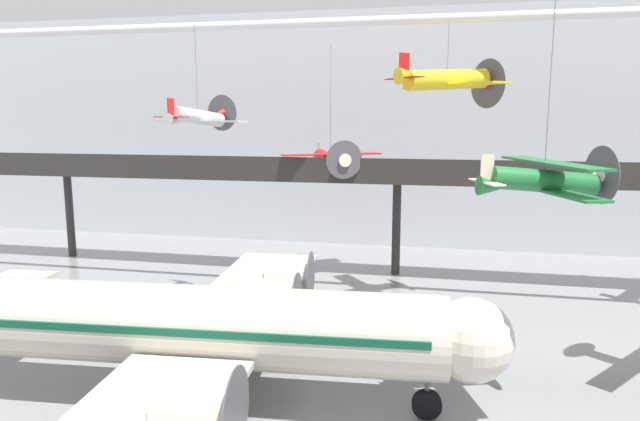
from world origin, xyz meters
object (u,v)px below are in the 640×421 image
object	(u,v)px
airliner_silver_main	(186,326)
suspended_plane_yellow_lowwing	(447,80)
suspended_plane_silver_racer	(198,117)
suspended_plane_green_biplane	(545,180)
suspended_plane_red_highwing	(331,160)

from	to	relation	value
airliner_silver_main	suspended_plane_yellow_lowwing	distance (m)	22.03
suspended_plane_silver_racer	suspended_plane_green_biplane	bearing A→B (deg)	-101.31
airliner_silver_main	suspended_plane_silver_racer	size ratio (longest dim) A/B	4.82
suspended_plane_red_highwing	suspended_plane_green_biplane	world-z (taller)	suspended_plane_green_biplane
suspended_plane_yellow_lowwing	suspended_plane_silver_racer	bearing A→B (deg)	151.70
suspended_plane_red_highwing	suspended_plane_yellow_lowwing	world-z (taller)	suspended_plane_yellow_lowwing
suspended_plane_yellow_lowwing	suspended_plane_silver_racer	xyz separation A→B (m)	(-15.69, -2.77, -2.32)
suspended_plane_red_highwing	suspended_plane_silver_racer	xyz separation A→B (m)	(-6.68, -10.73, 3.45)
suspended_plane_red_highwing	suspended_plane_yellow_lowwing	bearing A→B (deg)	17.80
suspended_plane_green_biplane	suspended_plane_yellow_lowwing	bearing A→B (deg)	87.46
suspended_plane_silver_racer	suspended_plane_yellow_lowwing	bearing A→B (deg)	-63.94
suspended_plane_red_highwing	suspended_plane_silver_racer	bearing A→B (deg)	-62.67
airliner_silver_main	suspended_plane_silver_racer	bearing A→B (deg)	106.11
airliner_silver_main	suspended_plane_yellow_lowwing	size ratio (longest dim) A/B	4.15
suspended_plane_silver_racer	suspended_plane_red_highwing	bearing A→B (deg)	-15.85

